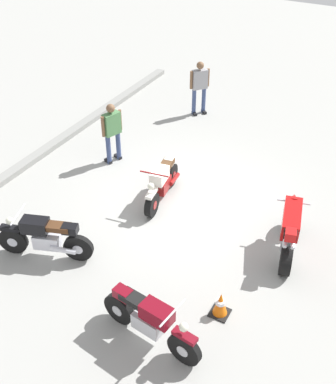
{
  "coord_description": "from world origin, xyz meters",
  "views": [
    {
      "loc": [
        -8.54,
        -4.18,
        7.16
      ],
      "look_at": [
        -0.76,
        0.06,
        0.75
      ],
      "focal_mm": 44.69,
      "sensor_mm": 36.0,
      "label": 1
    }
  ],
  "objects_px": {
    "motorcycle_red_sportbike": "(290,229)",
    "traffic_cone": "(220,304)",
    "person_in_gray_shirt": "(200,84)",
    "motorcycle_cream_vintage": "(162,183)",
    "motorcycle_maroon_cruiser": "(150,320)",
    "motorcycle_black_cruiser": "(45,237)",
    "person_in_green_shirt": "(112,129)"
  },
  "relations": [
    {
      "from": "motorcycle_cream_vintage",
      "to": "motorcycle_maroon_cruiser",
      "type": "xyz_separation_m",
      "value": [
        -3.8,
        -1.87,
        0.03
      ]
    },
    {
      "from": "motorcycle_red_sportbike",
      "to": "motorcycle_black_cruiser",
      "type": "xyz_separation_m",
      "value": [
        -2.63,
        4.46,
        -0.07
      ]
    },
    {
      "from": "motorcycle_cream_vintage",
      "to": "motorcycle_black_cruiser",
      "type": "xyz_separation_m",
      "value": [
        -2.98,
        1.16,
        0.03
      ]
    },
    {
      "from": "motorcycle_cream_vintage",
      "to": "motorcycle_red_sportbike",
      "type": "distance_m",
      "value": 3.32
    },
    {
      "from": "motorcycle_maroon_cruiser",
      "to": "traffic_cone",
      "type": "distance_m",
      "value": 1.44
    },
    {
      "from": "motorcycle_black_cruiser",
      "to": "person_in_gray_shirt",
      "type": "relative_size",
      "value": 1.15
    },
    {
      "from": "person_in_gray_shirt",
      "to": "person_in_green_shirt",
      "type": "relative_size",
      "value": 1.01
    },
    {
      "from": "motorcycle_red_sportbike",
      "to": "person_in_gray_shirt",
      "type": "height_order",
      "value": "person_in_gray_shirt"
    },
    {
      "from": "motorcycle_black_cruiser",
      "to": "traffic_cone",
      "type": "relative_size",
      "value": 3.79
    },
    {
      "from": "person_in_gray_shirt",
      "to": "traffic_cone",
      "type": "relative_size",
      "value": 3.31
    },
    {
      "from": "motorcycle_red_sportbike",
      "to": "person_in_gray_shirt",
      "type": "bearing_deg",
      "value": 28.37
    },
    {
      "from": "motorcycle_cream_vintage",
      "to": "traffic_cone",
      "type": "xyz_separation_m",
      "value": [
        -2.66,
        -2.73,
        -0.23
      ]
    },
    {
      "from": "motorcycle_cream_vintage",
      "to": "motorcycle_maroon_cruiser",
      "type": "distance_m",
      "value": 4.23
    },
    {
      "from": "motorcycle_black_cruiser",
      "to": "person_in_gray_shirt",
      "type": "distance_m",
      "value": 7.73
    },
    {
      "from": "motorcycle_maroon_cruiser",
      "to": "person_in_gray_shirt",
      "type": "xyz_separation_m",
      "value": [
        8.53,
        3.14,
        0.49
      ]
    },
    {
      "from": "person_in_green_shirt",
      "to": "motorcycle_red_sportbike",
      "type": "bearing_deg",
      "value": -175.25
    },
    {
      "from": "person_in_green_shirt",
      "to": "traffic_cone",
      "type": "distance_m",
      "value": 6.01
    },
    {
      "from": "person_in_gray_shirt",
      "to": "motorcycle_black_cruiser",
      "type": "bearing_deg",
      "value": -48.51
    },
    {
      "from": "person_in_gray_shirt",
      "to": "traffic_cone",
      "type": "height_order",
      "value": "person_in_gray_shirt"
    },
    {
      "from": "person_in_gray_shirt",
      "to": "motorcycle_cream_vintage",
      "type": "bearing_deg",
      "value": -34.31
    },
    {
      "from": "motorcycle_cream_vintage",
      "to": "person_in_gray_shirt",
      "type": "height_order",
      "value": "person_in_gray_shirt"
    },
    {
      "from": "motorcycle_cream_vintage",
      "to": "motorcycle_black_cruiser",
      "type": "height_order",
      "value": "motorcycle_black_cruiser"
    },
    {
      "from": "motorcycle_red_sportbike",
      "to": "person_in_green_shirt",
      "type": "bearing_deg",
      "value": 63.19
    },
    {
      "from": "motorcycle_black_cruiser",
      "to": "person_in_green_shirt",
      "type": "height_order",
      "value": "person_in_green_shirt"
    },
    {
      "from": "motorcycle_red_sportbike",
      "to": "motorcycle_cream_vintage",
      "type": "bearing_deg",
      "value": 70.39
    },
    {
      "from": "motorcycle_red_sportbike",
      "to": "traffic_cone",
      "type": "height_order",
      "value": "motorcycle_red_sportbike"
    },
    {
      "from": "person_in_green_shirt",
      "to": "motorcycle_black_cruiser",
      "type": "bearing_deg",
      "value": 120.82
    },
    {
      "from": "motorcycle_red_sportbike",
      "to": "person_in_gray_shirt",
      "type": "xyz_separation_m",
      "value": [
        5.08,
        4.57,
        0.42
      ]
    },
    {
      "from": "motorcycle_black_cruiser",
      "to": "person_in_green_shirt",
      "type": "bearing_deg",
      "value": -96.69
    },
    {
      "from": "motorcycle_maroon_cruiser",
      "to": "person_in_green_shirt",
      "type": "relative_size",
      "value": 1.2
    },
    {
      "from": "motorcycle_black_cruiser",
      "to": "traffic_cone",
      "type": "bearing_deg",
      "value": 165.16
    },
    {
      "from": "motorcycle_black_cruiser",
      "to": "traffic_cone",
      "type": "xyz_separation_m",
      "value": [
        0.32,
        -3.89,
        -0.26
      ]
    }
  ]
}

